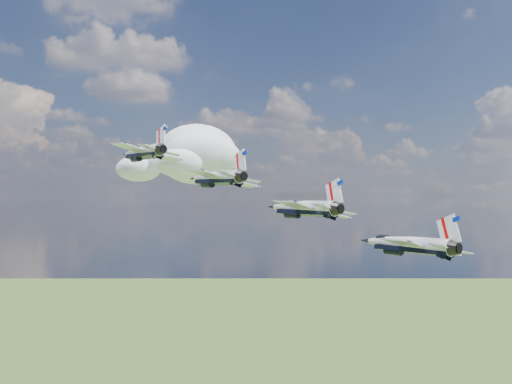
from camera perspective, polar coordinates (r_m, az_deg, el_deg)
name	(u,v)px	position (r m, az deg, el deg)	size (l,w,h in m)	color
cloud_far	(176,161)	(312.00, -8.01, 3.05)	(70.42, 55.33, 27.66)	white
jet_0	(142,152)	(78.97, -11.36, 3.93)	(8.92, 13.20, 3.94)	white
jet_1	(215,178)	(71.47, -4.15, 1.45)	(8.92, 13.20, 3.94)	silver
jet_2	(301,208)	(65.50, 4.53, -1.58)	(8.92, 13.20, 3.94)	white
jet_3	(405,244)	(61.52, 14.67, -5.05)	(8.92, 13.20, 3.94)	silver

